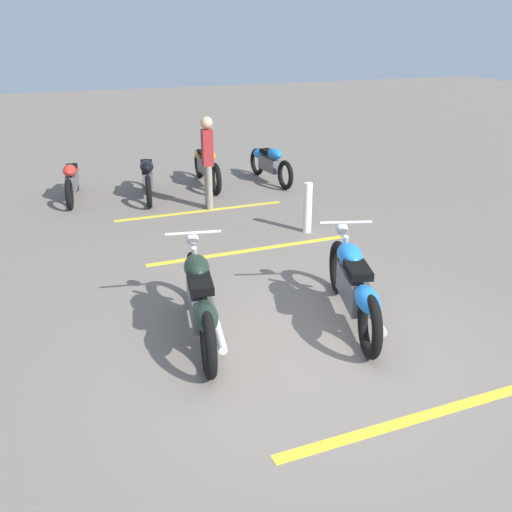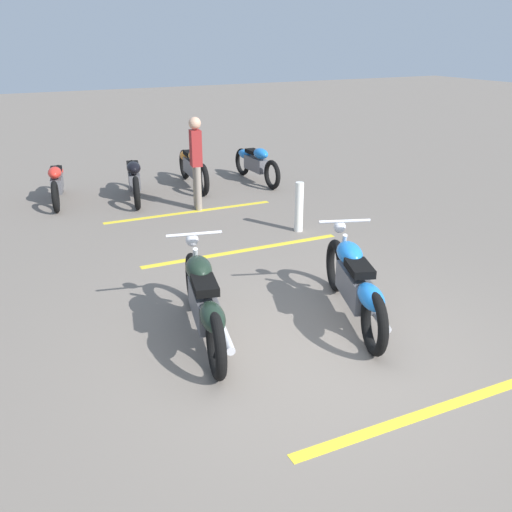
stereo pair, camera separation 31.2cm
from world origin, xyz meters
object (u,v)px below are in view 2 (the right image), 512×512
object	(u,v)px
motorcycle_row_far_left	(255,162)
motorcycle_row_left	(192,165)
bystander_near_row	(196,159)
bollard_post	(299,207)
motorcycle_bright_foreground	(355,283)
motorcycle_dark_foreground	(204,301)
motorcycle_row_center	(134,177)
motorcycle_row_right	(57,181)

from	to	relation	value
motorcycle_row_far_left	motorcycle_row_left	xyz separation A→B (m)	(0.24, 1.39, 0.03)
bystander_near_row	bollard_post	distance (m)	2.27
motorcycle_bright_foreground	bystander_near_row	world-z (taller)	bystander_near_row
motorcycle_row_far_left	bystander_near_row	world-z (taller)	bystander_near_row
motorcycle_dark_foreground	motorcycle_bright_foreground	bearing A→B (deg)	-88.77
bystander_near_row	bollard_post	world-z (taller)	bystander_near_row
motorcycle_row_center	bystander_near_row	world-z (taller)	bystander_near_row
motorcycle_row_far_left	motorcycle_row_left	size ratio (longest dim) A/B	0.94
motorcycle_row_far_left	bollard_post	bearing A→B (deg)	-15.25
motorcycle_row_left	bollard_post	xyz separation A→B (m)	(-3.62, -0.48, -0.03)
motorcycle_row_left	bystander_near_row	world-z (taller)	bystander_near_row
motorcycle_dark_foreground	bystander_near_row	xyz separation A→B (m)	(4.60, -1.73, 0.49)
motorcycle_bright_foreground	motorcycle_row_far_left	xyz separation A→B (m)	(6.38, -1.97, -0.04)
motorcycle_row_right	bystander_near_row	size ratio (longest dim) A/B	1.14
motorcycle_dark_foreground	bollard_post	distance (m)	3.82
bollard_post	motorcycle_dark_foreground	bearing A→B (deg)	133.80
motorcycle_row_far_left	motorcycle_row_left	distance (m)	1.41
motorcycle_bright_foreground	motorcycle_row_right	bearing A→B (deg)	38.29
motorcycle_bright_foreground	bystander_near_row	xyz separation A→B (m)	(4.96, -0.04, 0.49)
motorcycle_row_center	bollard_post	xyz separation A→B (m)	(-3.21, -1.87, -0.01)
motorcycle_bright_foreground	motorcycle_row_far_left	size ratio (longest dim) A/B	1.04
motorcycle_row_far_left	bystander_near_row	size ratio (longest dim) A/B	1.21
bystander_near_row	motorcycle_dark_foreground	bearing A→B (deg)	-101.55
motorcycle_row_right	bystander_near_row	xyz separation A→B (m)	(-1.70, -2.24, 0.55)
bystander_near_row	bollard_post	size ratio (longest dim) A/B	2.04
motorcycle_dark_foreground	bystander_near_row	distance (m)	4.94
bollard_post	motorcycle_row_center	bearing A→B (deg)	30.24
motorcycle_dark_foreground	bollard_post	xyz separation A→B (m)	(2.65, -2.76, -0.05)
motorcycle_bright_foreground	bollard_post	xyz separation A→B (m)	(3.00, -1.07, -0.05)
motorcycle_row_center	bystander_near_row	distance (m)	1.60
motorcycle_bright_foreground	motorcycle_row_right	xyz separation A→B (m)	(6.66, 2.21, -0.06)
motorcycle_row_far_left	bollard_post	world-z (taller)	bollard_post
motorcycle_row_far_left	motorcycle_row_center	size ratio (longest dim) A/B	0.99
motorcycle_dark_foreground	bollard_post	world-z (taller)	motorcycle_dark_foreground
motorcycle_row_far_left	bollard_post	size ratio (longest dim) A/B	2.46
motorcycle_bright_foreground	motorcycle_dark_foreground	bearing A→B (deg)	98.11
motorcycle_row_left	bystander_near_row	bearing A→B (deg)	-11.85
motorcycle_bright_foreground	motorcycle_row_right	size ratio (longest dim) A/B	1.10
motorcycle_row_right	motorcycle_row_center	bearing A→B (deg)	84.44
motorcycle_row_right	motorcycle_bright_foreground	bearing A→B (deg)	30.34
bollard_post	motorcycle_row_far_left	bearing A→B (deg)	-15.01
motorcycle_dark_foreground	bystander_near_row	bearing A→B (deg)	-7.54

